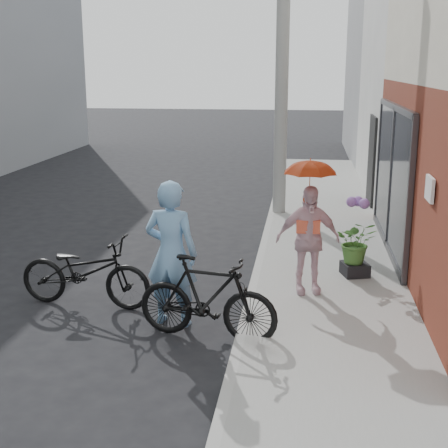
% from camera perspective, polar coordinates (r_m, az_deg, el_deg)
% --- Properties ---
extents(ground, '(80.00, 80.00, 0.00)m').
position_cam_1_polar(ground, '(8.36, -4.55, -8.82)').
color(ground, black).
rests_on(ground, ground).
extents(sidewalk, '(2.20, 24.00, 0.12)m').
position_cam_1_polar(sidewalk, '(10.05, 9.70, -4.56)').
color(sidewalk, gray).
rests_on(sidewalk, ground).
extents(curb, '(0.12, 24.00, 0.12)m').
position_cam_1_polar(curb, '(10.06, 3.07, -4.34)').
color(curb, '#9E9E99').
rests_on(curb, ground).
extents(utility_pole, '(0.28, 0.28, 7.00)m').
position_cam_1_polar(utility_pole, '(13.52, 5.36, 15.23)').
color(utility_pole, '#9E9E99').
rests_on(utility_pole, ground).
extents(officer, '(0.76, 0.56, 1.90)m').
position_cam_1_polar(officer, '(7.97, -4.84, -2.71)').
color(officer, '#709EC8').
rests_on(officer, ground).
extents(bike_left, '(1.96, 0.84, 1.00)m').
position_cam_1_polar(bike_left, '(8.88, -12.58, -4.26)').
color(bike_left, black).
rests_on(bike_left, ground).
extents(bike_right, '(1.82, 0.79, 1.06)m').
position_cam_1_polar(bike_right, '(7.63, -1.54, -6.80)').
color(bike_right, black).
rests_on(bike_right, ground).
extents(kimono_woman, '(0.97, 0.56, 1.55)m').
position_cam_1_polar(kimono_woman, '(8.85, 7.66, -1.42)').
color(kimono_woman, beige).
rests_on(kimono_woman, sidewalk).
extents(parasol, '(0.71, 0.71, 0.63)m').
position_cam_1_polar(parasol, '(8.62, 7.91, 5.56)').
color(parasol, '#BF3F16').
rests_on(parasol, kimono_woman).
extents(planter, '(0.47, 0.47, 0.20)m').
position_cam_1_polar(planter, '(9.86, 11.88, -4.05)').
color(planter, black).
rests_on(planter, sidewalk).
extents(potted_plant, '(0.61, 0.53, 0.68)m').
position_cam_1_polar(potted_plant, '(9.74, 12.01, -1.60)').
color(potted_plant, '#41732E').
rests_on(potted_plant, planter).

